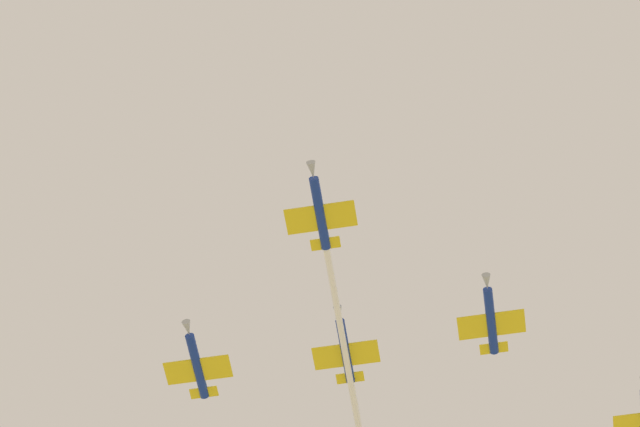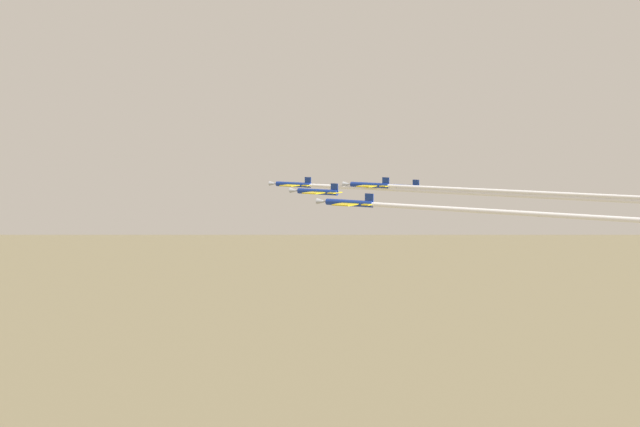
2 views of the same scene
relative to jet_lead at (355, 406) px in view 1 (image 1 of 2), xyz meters
name	(u,v)px [view 1 (image 1 of 2)]	position (x,y,z in m)	size (l,w,h in m)	color
jet_lead	(355,406)	(0.00, 0.00, 0.00)	(63.44, 47.23, 2.25)	navy
jet_port_inner	(491,319)	(17.69, 8.03, 0.41)	(9.84, 8.38, 2.25)	navy
jet_starboard_inner	(197,365)	(-2.49, -19.27, -0.90)	(9.84, 8.38, 2.25)	navy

